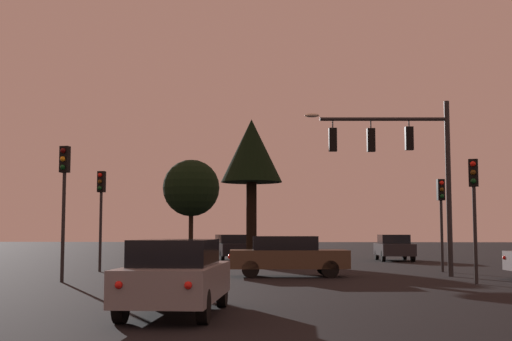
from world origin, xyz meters
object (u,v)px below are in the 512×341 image
Objects in this scene: traffic_light_corner_right at (474,195)px; tree_left_far at (251,153)px; car_nearside_lane at (176,275)px; car_parked_lot at (231,247)px; tree_behind_sign at (191,188)px; traffic_light_corner_left at (64,186)px; car_far_lane at (394,247)px; traffic_signal_mast_arm at (403,156)px; traffic_light_median at (101,200)px; car_crossing_left at (288,255)px; traffic_light_far_side at (441,206)px.

tree_left_far reaches higher than traffic_light_corner_right.
car_nearside_lane is 0.95× the size of car_parked_lot.
tree_behind_sign is at bearing 124.68° from car_parked_lot.
car_parked_lot is (3.92, 18.15, -2.44)m from traffic_light_corner_left.
traffic_signal_mast_arm is at bearing -96.35° from car_far_lane.
traffic_light_median is 18.63m from car_far_lane.
car_parked_lot is at bearing 103.66° from car_crossing_left.
traffic_light_median is (-14.11, 6.06, 0.14)m from traffic_light_corner_right.
car_crossing_left is 0.98× the size of car_parked_lot.
traffic_signal_mast_arm is 1.57× the size of traffic_light_median.
traffic_signal_mast_arm is at bearing 114.81° from traffic_light_corner_right.
car_far_lane is 0.58× the size of tree_left_far.
traffic_light_far_side reaches higher than car_far_lane.
tree_behind_sign reaches higher than traffic_light_median.
traffic_light_far_side is 20.71m from tree_behind_sign.
car_far_lane and car_parked_lot have the same top height.
traffic_light_corner_right is at bearing -65.19° from traffic_signal_mast_arm.
traffic_light_median is 0.95× the size of car_nearside_lane.
traffic_light_median is 1.09× the size of traffic_light_far_side.
car_nearside_lane is (5.88, -14.77, -2.23)m from traffic_light_median.
traffic_light_median is at bearing -142.74° from tree_left_far.
car_parked_lot is (-9.72, 18.18, -2.09)m from traffic_light_corner_right.
car_far_lane is (8.13, 26.84, 0.00)m from car_nearside_lane.
traffic_light_corner_right reaches higher than car_crossing_left.
traffic_light_corner_right reaches higher than car_nearside_lane.
tree_behind_sign is at bearing 85.51° from traffic_light_median.
traffic_light_far_side is 0.54× the size of tree_left_far.
tree_behind_sign is 12.90m from tree_left_far.
car_crossing_left is 8.94m from tree_left_far.
traffic_light_median reaches higher than car_parked_lot.
car_far_lane is at bearing -19.55° from tree_behind_sign.
car_crossing_left is at bearing 23.95° from traffic_light_corner_left.
traffic_signal_mast_arm is 1.65× the size of traffic_light_corner_right.
car_crossing_left is (-6.12, 3.37, -2.09)m from traffic_light_corner_right.
car_parked_lot is at bearing 118.95° from traffic_signal_mast_arm.
traffic_signal_mast_arm is 4.10m from traffic_light_far_side.
traffic_light_median is 16.71m from tree_behind_sign.
traffic_signal_mast_arm is at bearing -48.27° from tree_left_far.
traffic_signal_mast_arm is at bearing -61.05° from car_parked_lot.
traffic_light_far_side is at bearing 61.01° from car_nearside_lane.
traffic_light_far_side reaches higher than car_crossing_left.
traffic_light_median is at bearing 156.76° from traffic_light_corner_right.
tree_left_far is at bearing 104.20° from car_crossing_left.
traffic_light_corner_left is at bearing 179.87° from traffic_light_corner_right.
traffic_signal_mast_arm is 4.39m from traffic_light_corner_right.
tree_left_far is at bearing -67.96° from tree_behind_sign.
traffic_light_median is at bearing -177.29° from traffic_light_far_side.
traffic_light_median is at bearing 94.45° from traffic_light_corner_left.
traffic_signal_mast_arm is 12.73m from traffic_light_median.
tree_behind_sign reaches higher than car_parked_lot.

